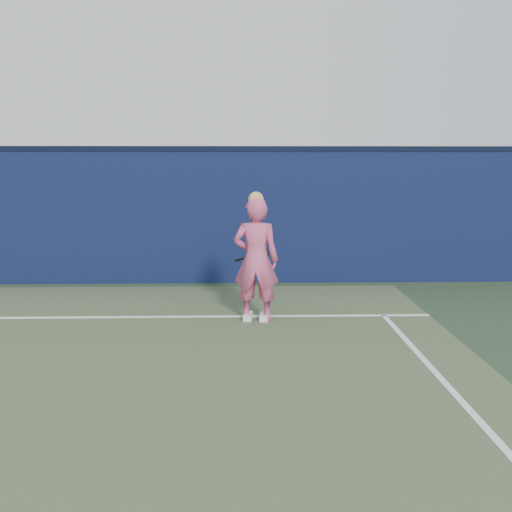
{
  "coord_description": "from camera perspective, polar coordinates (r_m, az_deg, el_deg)",
  "views": [
    {
      "loc": [
        2.67,
        -3.91,
        2.34
      ],
      "look_at": [
        2.85,
        3.84,
        0.97
      ],
      "focal_mm": 38.0,
      "sensor_mm": 36.0,
      "label": 1
    }
  ],
  "objects": [
    {
      "name": "wall_cap",
      "position": [
        10.75,
        -16.0,
        10.78
      ],
      "size": [
        24.0,
        0.42,
        0.1
      ],
      "primitive_type": "cube",
      "color": "black",
      "rests_on": "backstop_wall"
    },
    {
      "name": "player",
      "position": [
        7.89,
        0.0,
        -0.36
      ],
      "size": [
        0.71,
        0.51,
        1.9
      ],
      "rotation": [
        0.0,
        0.0,
        3.03
      ],
      "color": "#D0517C",
      "rests_on": "ground"
    },
    {
      "name": "racket",
      "position": [
        8.32,
        0.21,
        0.12
      ],
      "size": [
        0.54,
        0.12,
        0.29
      ],
      "rotation": [
        0.0,
        0.0,
        -0.16
      ],
      "color": "black",
      "rests_on": "ground"
    },
    {
      "name": "backstop_wall",
      "position": [
        10.8,
        -15.67,
        3.88
      ],
      "size": [
        24.0,
        0.4,
        2.5
      ],
      "primitive_type": "cube",
      "color": "#0C1935",
      "rests_on": "ground"
    }
  ]
}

